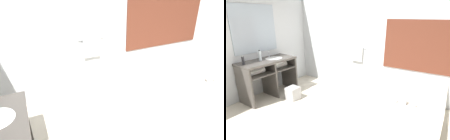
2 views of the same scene
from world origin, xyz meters
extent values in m
cube|color=silver|center=(0.00, 2.23, 1.35)|extent=(7.40, 0.06, 2.70)
cube|color=brown|center=(1.27, 2.19, 1.29)|extent=(1.70, 0.02, 1.10)
cylinder|color=silver|center=(-0.30, 2.16, 1.15)|extent=(0.50, 0.02, 0.02)
cube|color=white|center=(-0.30, 2.15, 0.98)|extent=(0.32, 0.04, 0.40)
cube|color=#4C4742|center=(-1.87, 1.21, 0.43)|extent=(0.60, 0.04, 0.87)
cylinder|color=white|center=(-1.82, 0.91, 0.73)|extent=(0.13, 0.35, 0.13)
cube|color=silver|center=(1.27, 1.44, 0.30)|extent=(1.08, 1.51, 0.59)
ellipsoid|color=white|center=(1.27, 1.44, 0.44)|extent=(0.78, 1.08, 0.30)
cube|color=silver|center=(1.27, 0.78, 0.65)|extent=(0.04, 0.07, 0.12)
sphere|color=silver|center=(1.13, 0.78, 0.62)|extent=(0.06, 0.06, 0.06)
sphere|color=silver|center=(1.41, 0.78, 0.62)|extent=(0.06, 0.06, 0.06)
camera|label=1|loc=(-1.42, -1.40, 2.54)|focal=35.00mm
camera|label=2|loc=(1.73, -1.83, 1.95)|focal=28.00mm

